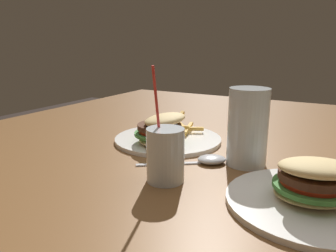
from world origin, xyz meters
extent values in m
cube|color=brown|center=(0.00, 0.00, 0.75)|extent=(1.60, 1.41, 0.03)
cylinder|color=brown|center=(-0.73, -0.64, 0.37)|extent=(0.08, 0.08, 0.73)
cylinder|color=white|center=(-0.02, -0.10, 0.77)|extent=(0.28, 0.28, 0.01)
ellipsoid|color=#E0C17F|center=(0.04, -0.10, 0.78)|extent=(0.13, 0.11, 0.02)
cylinder|color=#428438|center=(0.04, -0.10, 0.80)|extent=(0.14, 0.14, 0.01)
cylinder|color=red|center=(0.04, -0.10, 0.81)|extent=(0.11, 0.11, 0.01)
cylinder|color=#4C2D1E|center=(0.04, -0.10, 0.82)|extent=(0.12, 0.12, 0.01)
ellipsoid|color=#E0C17F|center=(0.03, -0.08, 0.83)|extent=(0.13, 0.11, 0.04)
cube|color=gold|center=(-0.08, -0.11, 0.80)|extent=(0.04, 0.07, 0.03)
cube|color=gold|center=(-0.08, -0.08, 0.79)|extent=(0.09, 0.03, 0.02)
cube|color=gold|center=(-0.11, -0.14, 0.78)|extent=(0.04, 0.08, 0.02)
cube|color=gold|center=(-0.08, -0.11, 0.78)|extent=(0.07, 0.05, 0.02)
cube|color=gold|center=(-0.06, -0.14, 0.78)|extent=(0.05, 0.06, 0.02)
cube|color=gold|center=(-0.02, -0.10, 0.78)|extent=(0.06, 0.06, 0.01)
cube|color=gold|center=(-0.08, -0.11, 0.81)|extent=(0.07, 0.04, 0.01)
cube|color=gold|center=(-0.07, -0.11, 0.81)|extent=(0.09, 0.01, 0.04)
cube|color=gold|center=(-0.05, -0.10, 0.80)|extent=(0.05, 0.06, 0.02)
cube|color=gold|center=(-0.07, -0.14, 0.79)|extent=(0.08, 0.03, 0.03)
cube|color=gold|center=(-0.10, -0.15, 0.78)|extent=(0.01, 0.06, 0.01)
cube|color=gold|center=(-0.03, -0.11, 0.78)|extent=(0.04, 0.08, 0.01)
cube|color=gold|center=(-0.09, -0.07, 0.79)|extent=(0.04, 0.06, 0.01)
cylinder|color=silver|center=(0.05, 0.12, 0.84)|extent=(0.08, 0.08, 0.16)
cylinder|color=#B26B19|center=(0.05, 0.12, 0.83)|extent=(0.07, 0.07, 0.14)
cylinder|color=silver|center=(0.21, 0.02, 0.81)|extent=(0.07, 0.07, 0.10)
cylinder|color=#EFA819|center=(0.21, 0.02, 0.81)|extent=(0.06, 0.06, 0.08)
cylinder|color=red|center=(0.21, 0.00, 0.87)|extent=(0.04, 0.01, 0.21)
ellipsoid|color=silver|center=(0.08, 0.06, 0.77)|extent=(0.07, 0.08, 0.02)
cube|color=silver|center=(0.13, -0.02, 0.77)|extent=(0.09, 0.12, 0.00)
cylinder|color=white|center=(0.18, 0.26, 0.77)|extent=(0.26, 0.26, 0.01)
ellipsoid|color=#E0C17F|center=(0.18, 0.26, 0.78)|extent=(0.13, 0.14, 0.02)
cylinder|color=#428438|center=(0.18, 0.26, 0.80)|extent=(0.15, 0.15, 0.01)
cylinder|color=red|center=(0.18, 0.26, 0.80)|extent=(0.13, 0.13, 0.01)
cylinder|color=#4C2D1E|center=(0.18, 0.26, 0.81)|extent=(0.14, 0.14, 0.01)
ellipsoid|color=#E0C17F|center=(0.19, 0.27, 0.83)|extent=(0.13, 0.14, 0.03)
camera|label=1|loc=(0.70, 0.29, 1.01)|focal=35.00mm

